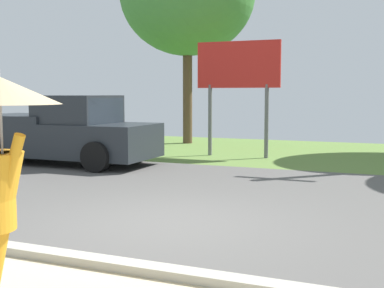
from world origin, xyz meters
name	(u,v)px	position (x,y,z in m)	size (l,w,h in m)	color
ground_plane	(226,191)	(0.00, 2.95, -0.05)	(40.00, 22.00, 0.20)	#565451
pickup_truck	(65,132)	(-5.34, 4.80, 0.87)	(5.20, 2.28, 1.88)	#23282D
roadside_billboard	(238,73)	(-1.39, 8.09, 2.55)	(2.60, 0.12, 3.50)	slate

